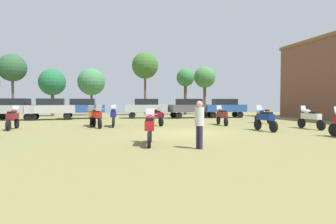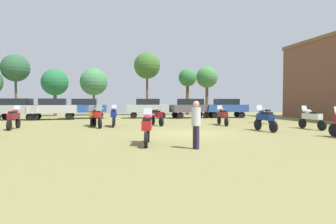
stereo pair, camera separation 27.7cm
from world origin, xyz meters
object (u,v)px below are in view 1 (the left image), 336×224
at_px(motorcycle_10, 113,116).
at_px(car_1, 83,107).
at_px(car_4, 189,107).
at_px(car_6, 51,107).
at_px(tree_4, 52,82).
at_px(person_1, 199,121).
at_px(motorcycle_9, 97,116).
at_px(motorcycle_2, 263,114).
at_px(motorcycle_11, 222,115).
at_px(motorcycle_12, 265,119).
at_px(motorcycle_5, 311,118).
at_px(tree_5, 12,68).
at_px(tree_2, 205,78).
at_px(motorcycle_4, 92,116).
at_px(motorcycle_13, 13,118).
at_px(motorcycle_1, 157,115).
at_px(tree_6, 91,82).
at_px(car_3, 15,108).
at_px(tree_3, 145,66).
at_px(car_2, 146,107).
at_px(motorcycle_6, 150,127).
at_px(tree_1, 185,79).
at_px(car_5, 225,107).

bearing_deg(motorcycle_10, car_1, 109.38).
xyz_separation_m(car_4, car_6, (-13.49, 0.10, 0.00)).
xyz_separation_m(car_1, car_4, (10.72, -1.50, 0.00)).
bearing_deg(tree_4, person_1, -69.37).
bearing_deg(motorcycle_9, tree_4, -86.32).
height_order(motorcycle_2, motorcycle_10, motorcycle_10).
distance_m(motorcycle_11, motorcycle_12, 4.39).
xyz_separation_m(motorcycle_5, motorcycle_11, (-4.27, 3.90, -0.01)).
bearing_deg(tree_5, tree_2, -0.09).
bearing_deg(motorcycle_4, tree_2, -131.46).
bearing_deg(motorcycle_13, motorcycle_1, 6.56).
bearing_deg(car_1, motorcycle_1, -147.15).
relative_size(tree_4, tree_6, 0.95).
distance_m(motorcycle_9, car_4, 12.70).
distance_m(motorcycle_11, car_3, 18.83).
bearing_deg(car_3, motorcycle_12, -118.15).
bearing_deg(tree_3, tree_4, 178.53).
height_order(car_2, tree_4, tree_4).
height_order(motorcycle_11, car_2, car_2).
bearing_deg(person_1, motorcycle_6, 29.83).
relative_size(motorcycle_5, tree_3, 0.29).
xyz_separation_m(car_2, tree_1, (5.99, 6.21, 3.51)).
xyz_separation_m(motorcycle_13, car_2, (9.70, 9.76, 0.44)).
distance_m(motorcycle_4, car_5, 15.21).
distance_m(motorcycle_5, tree_2, 20.81).
relative_size(car_1, tree_4, 0.79).
relative_size(car_4, car_5, 1.02).
height_order(motorcycle_5, tree_2, tree_2).
height_order(motorcycle_10, tree_2, tree_2).
distance_m(motorcycle_1, tree_5, 21.71).
xyz_separation_m(tree_2, tree_3, (-8.22, -1.14, 1.22)).
bearing_deg(tree_5, tree_3, -4.40).
distance_m(motorcycle_10, tree_2, 20.64).
bearing_deg(tree_5, car_6, -53.97).
bearing_deg(motorcycle_4, motorcycle_12, 151.90).
xyz_separation_m(motorcycle_11, car_1, (-10.55, 10.35, 0.46)).
distance_m(car_5, tree_3, 11.27).
bearing_deg(motorcycle_13, tree_1, 46.22).
relative_size(tree_5, tree_6, 1.24).
relative_size(tree_1, tree_4, 1.08).
bearing_deg(motorcycle_2, person_1, -137.71).
xyz_separation_m(motorcycle_11, car_3, (-16.50, 9.07, 0.46)).
relative_size(motorcycle_9, motorcycle_11, 0.97).
distance_m(tree_1, tree_6, 11.82).
relative_size(motorcycle_4, tree_1, 0.38).
bearing_deg(tree_6, motorcycle_9, -86.11).
distance_m(motorcycle_4, car_6, 8.60).
bearing_deg(tree_1, motorcycle_4, -127.48).
bearing_deg(motorcycle_10, car_4, 49.71).
xyz_separation_m(car_1, car_5, (14.63, -1.68, 0.00)).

